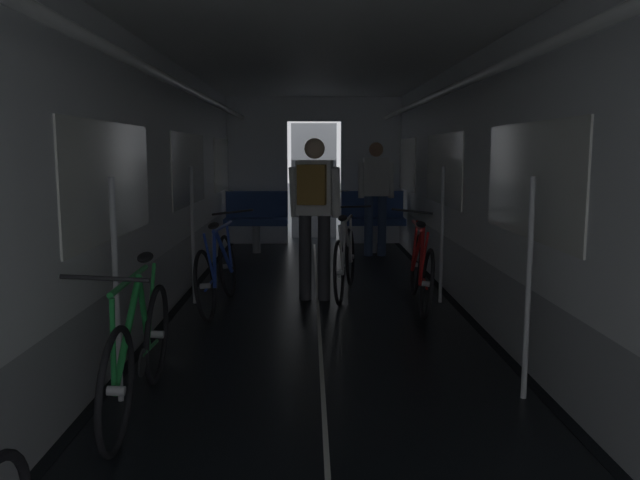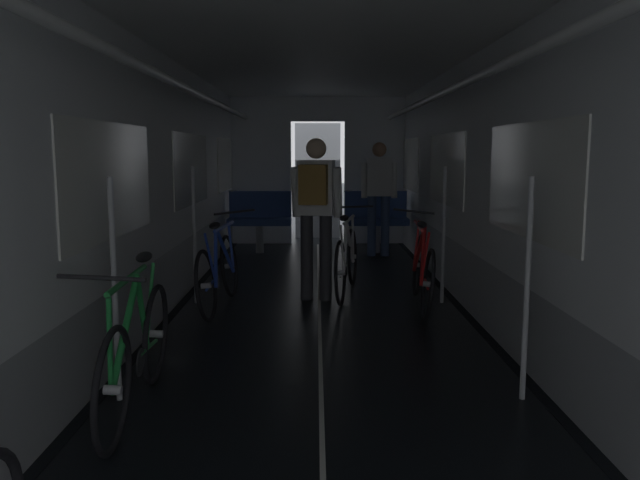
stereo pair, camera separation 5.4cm
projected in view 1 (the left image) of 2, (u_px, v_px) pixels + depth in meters
train_car_shell at (319, 133)px, 5.28m from camera, size 3.14×12.34×2.57m
bench_seat_far_left at (256, 216)px, 9.85m from camera, size 0.98×0.51×0.95m
bench_seat_far_right at (373, 216)px, 9.88m from camera, size 0.98×0.51×0.95m
bicycle_red at (421, 269)px, 6.40m from camera, size 0.44×1.69×0.95m
bicycle_green at (139, 350)px, 3.77m from camera, size 0.44×1.69×0.94m
bicycle_blue at (217, 271)px, 6.32m from camera, size 0.44×1.69×0.95m
person_cyclist_aisle at (314, 204)px, 6.58m from camera, size 0.56×0.43×1.69m
bicycle_white_in_aisle at (345, 260)px, 6.93m from camera, size 0.50×1.67×0.94m
person_standing_near_bench at (376, 191)px, 9.45m from camera, size 0.53×0.23×1.69m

